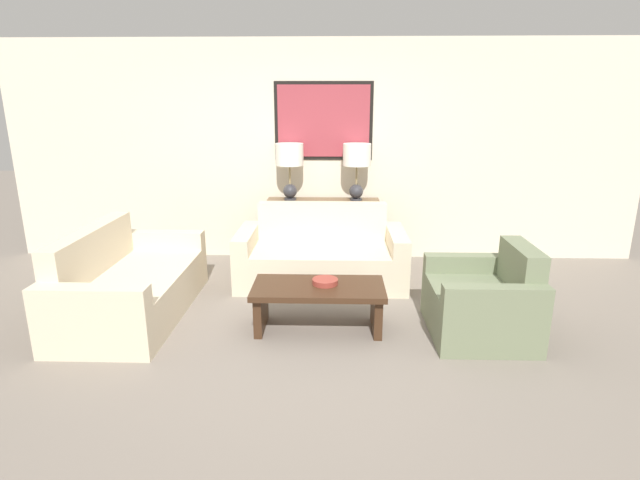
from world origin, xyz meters
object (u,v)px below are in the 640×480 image
at_px(table_lamp_left, 290,161).
at_px(decorative_bowl, 325,281).
at_px(table_lamp_right, 357,161).
at_px(couch_by_back_wall, 321,257).
at_px(coffee_table, 319,297).
at_px(console_table, 323,231).
at_px(armchair_near_back_wall, 483,303).
at_px(couch_by_side, 129,286).

distance_m(table_lamp_left, decorative_bowl, 2.09).
xyz_separation_m(table_lamp_right, decorative_bowl, (-0.34, -1.86, -0.82)).
distance_m(couch_by_back_wall, coffee_table, 1.21).
height_order(console_table, coffee_table, console_table).
height_order(console_table, armchair_near_back_wall, armchair_near_back_wall).
relative_size(coffee_table, decorative_bowl, 5.08).
bearing_deg(armchair_near_back_wall, console_table, 125.97).
distance_m(console_table, coffee_table, 1.91).
height_order(couch_by_back_wall, armchair_near_back_wall, couch_by_back_wall).
distance_m(table_lamp_right, coffee_table, 2.17).
xyz_separation_m(coffee_table, decorative_bowl, (0.06, 0.04, 0.13)).
bearing_deg(table_lamp_left, table_lamp_right, 0.00).
relative_size(couch_by_side, armchair_near_back_wall, 1.93).
bearing_deg(table_lamp_right, couch_by_side, -143.06).
distance_m(console_table, couch_by_side, 2.42).
height_order(table_lamp_right, couch_by_back_wall, table_lamp_right).
bearing_deg(decorative_bowl, couch_by_side, 172.94).
relative_size(console_table, table_lamp_right, 2.02).
bearing_deg(console_table, table_lamp_right, -0.00).
xyz_separation_m(table_lamp_right, armchair_near_back_wall, (1.02, -1.95, -0.97)).
relative_size(table_lamp_right, decorative_bowl, 3.01).
bearing_deg(table_lamp_left, decorative_bowl, -76.10).
bearing_deg(table_lamp_left, console_table, 0.00).
xyz_separation_m(decorative_bowl, armchair_near_back_wall, (1.35, -0.09, -0.15)).
xyz_separation_m(table_lamp_right, couch_by_side, (-2.17, -1.63, -0.98)).
xyz_separation_m(console_table, couch_by_side, (-1.78, -1.63, -0.11)).
xyz_separation_m(console_table, table_lamp_right, (0.40, -0.00, 0.86)).
distance_m(table_lamp_left, coffee_table, 2.17).
distance_m(table_lamp_right, armchair_near_back_wall, 2.41).
relative_size(table_lamp_left, coffee_table, 0.59).
bearing_deg(decorative_bowl, table_lamp_right, 79.74).
height_order(console_table, table_lamp_right, table_lamp_right).
xyz_separation_m(coffee_table, armchair_near_back_wall, (1.41, -0.05, -0.02)).
bearing_deg(coffee_table, console_table, 90.17).
bearing_deg(couch_by_side, table_lamp_left, 49.91).
distance_m(decorative_bowl, armchair_near_back_wall, 1.37).
bearing_deg(couch_by_back_wall, table_lamp_left, 119.80).
relative_size(couch_by_side, decorative_bowl, 8.06).
relative_size(table_lamp_right, armchair_near_back_wall, 0.72).
distance_m(console_table, table_lamp_right, 0.95).
distance_m(table_lamp_left, couch_by_side, 2.35).
xyz_separation_m(table_lamp_left, couch_by_side, (-1.38, -1.63, -0.98)).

